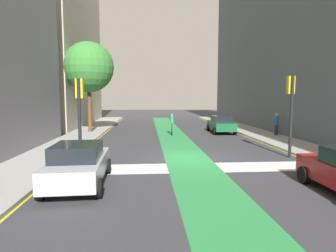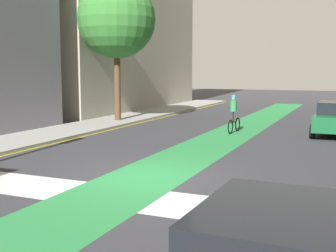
# 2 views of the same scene
# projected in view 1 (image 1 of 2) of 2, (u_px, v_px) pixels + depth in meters

# --- Properties ---
(ground_plane) EXTENTS (120.00, 120.00, 0.00)m
(ground_plane) POSITION_uv_depth(u_px,v_px,m) (188.00, 158.00, 14.98)
(ground_plane) COLOR #38383D
(bike_lane_paint) EXTENTS (2.40, 60.00, 0.01)m
(bike_lane_paint) POSITION_uv_depth(u_px,v_px,m) (187.00, 158.00, 14.98)
(bike_lane_paint) COLOR #2D8C47
(bike_lane_paint) RESTS_ON ground_plane
(crosswalk_band) EXTENTS (12.00, 1.80, 0.01)m
(crosswalk_band) POSITION_uv_depth(u_px,v_px,m) (194.00, 168.00, 12.99)
(crosswalk_band) COLOR silver
(crosswalk_band) RESTS_ON ground_plane
(sidewalk_left) EXTENTS (3.00, 60.00, 0.15)m
(sidewalk_left) POSITION_uv_depth(u_px,v_px,m) (42.00, 159.00, 14.42)
(sidewalk_left) COLOR #9E9E99
(sidewalk_left) RESTS_ON ground_plane
(curb_stripe_left) EXTENTS (0.16, 60.00, 0.01)m
(curb_stripe_left) POSITION_uv_depth(u_px,v_px,m) (72.00, 160.00, 14.54)
(curb_stripe_left) COLOR yellow
(curb_stripe_left) RESTS_ON ground_plane
(sidewalk_right) EXTENTS (3.00, 60.00, 0.15)m
(sidewalk_right) POSITION_uv_depth(u_px,v_px,m) (323.00, 155.00, 15.52)
(sidewalk_right) COLOR #9E9E99
(sidewalk_right) RESTS_ON ground_plane
(curb_stripe_right) EXTENTS (0.16, 60.00, 0.01)m
(curb_stripe_right) POSITION_uv_depth(u_px,v_px,m) (297.00, 157.00, 15.42)
(curb_stripe_right) COLOR yellow
(curb_stripe_right) RESTS_ON ground_plane
(traffic_signal_near_right) EXTENTS (0.35, 0.52, 4.37)m
(traffic_signal_near_right) POSITION_uv_depth(u_px,v_px,m) (291.00, 101.00, 15.04)
(traffic_signal_near_right) COLOR black
(traffic_signal_near_right) RESTS_ON ground_plane
(traffic_signal_near_left) EXTENTS (0.35, 0.52, 4.13)m
(traffic_signal_near_left) POSITION_uv_depth(u_px,v_px,m) (80.00, 104.00, 13.71)
(traffic_signal_near_left) COLOR black
(traffic_signal_near_left) RESTS_ON ground_plane
(car_silver_left_near) EXTENTS (2.16, 4.27, 1.57)m
(car_silver_left_near) POSITION_uv_depth(u_px,v_px,m) (78.00, 164.00, 10.32)
(car_silver_left_near) COLOR #B2B7BF
(car_silver_left_near) RESTS_ON ground_plane
(car_green_right_far) EXTENTS (2.11, 4.25, 1.57)m
(car_green_right_far) POSITION_uv_depth(u_px,v_px,m) (221.00, 124.00, 25.79)
(car_green_right_far) COLOR #196033
(car_green_right_far) RESTS_ON ground_plane
(cyclist_in_lane) EXTENTS (0.32, 1.73, 1.86)m
(cyclist_in_lane) POSITION_uv_depth(u_px,v_px,m) (172.00, 124.00, 24.43)
(cyclist_in_lane) COLOR black
(cyclist_in_lane) RESTS_ON ground_plane
(pedestrian_sidewalk_right_a) EXTENTS (0.34, 0.34, 1.80)m
(pedestrian_sidewalk_right_a) POSITION_uv_depth(u_px,v_px,m) (276.00, 124.00, 23.14)
(pedestrian_sidewalk_right_a) COLOR #262638
(pedestrian_sidewalk_right_a) RESTS_ON sidewalk_right
(street_tree_near) EXTENTS (4.45, 4.45, 7.97)m
(street_tree_near) POSITION_uv_depth(u_px,v_px,m) (89.00, 67.00, 24.97)
(street_tree_near) COLOR brown
(street_tree_near) RESTS_ON sidewalk_left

